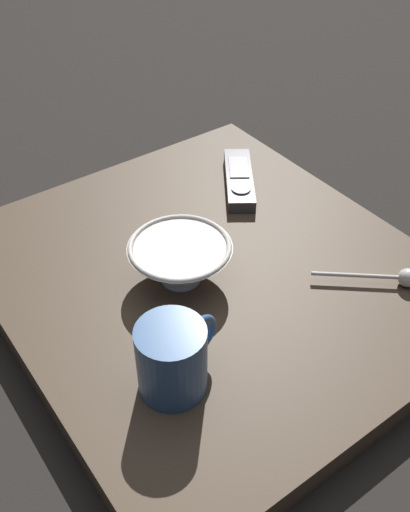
{
  "coord_description": "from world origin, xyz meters",
  "views": [
    {
      "loc": [
        -0.39,
        -0.52,
        0.64
      ],
      "look_at": [
        -0.01,
        0.01,
        0.07
      ],
      "focal_mm": 40.85,
      "sensor_mm": 36.0,
      "label": 1
    }
  ],
  "objects_px": {
    "cereal_bowl": "(180,259)",
    "teaspoon": "(398,277)",
    "tv_remote_near": "(239,179)",
    "coffee_mug": "(173,359)"
  },
  "relations": [
    {
      "from": "cereal_bowl",
      "to": "coffee_mug",
      "type": "bearing_deg",
      "value": -126.61
    },
    {
      "from": "cereal_bowl",
      "to": "tv_remote_near",
      "type": "height_order",
      "value": "cereal_bowl"
    },
    {
      "from": "teaspoon",
      "to": "tv_remote_near",
      "type": "relative_size",
      "value": 0.72
    },
    {
      "from": "cereal_bowl",
      "to": "teaspoon",
      "type": "distance_m",
      "value": 0.32
    },
    {
      "from": "cereal_bowl",
      "to": "tv_remote_near",
      "type": "distance_m",
      "value": 0.26
    },
    {
      "from": "cereal_bowl",
      "to": "coffee_mug",
      "type": "height_order",
      "value": "coffee_mug"
    },
    {
      "from": "cereal_bowl",
      "to": "teaspoon",
      "type": "height_order",
      "value": "cereal_bowl"
    },
    {
      "from": "teaspoon",
      "to": "cereal_bowl",
      "type": "bearing_deg",
      "value": 141.47
    },
    {
      "from": "cereal_bowl",
      "to": "teaspoon",
      "type": "xyz_separation_m",
      "value": [
        0.25,
        -0.2,
        -0.02
      ]
    },
    {
      "from": "coffee_mug",
      "to": "tv_remote_near",
      "type": "distance_m",
      "value": 0.45
    }
  ]
}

